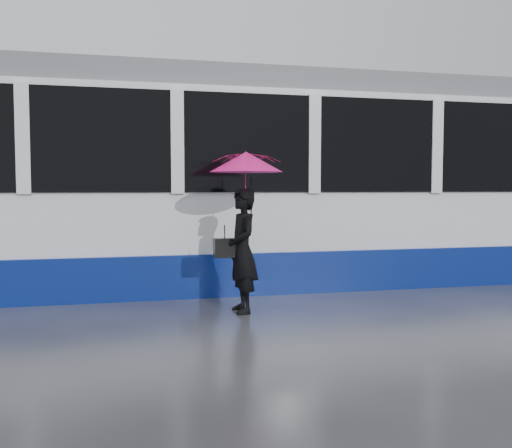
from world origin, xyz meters
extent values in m
plane|color=#27272C|center=(0.00, 0.00, 0.00)|extent=(90.00, 90.00, 0.00)
cube|color=#3F3D38|center=(0.00, 1.78, 0.01)|extent=(34.00, 0.07, 0.02)
cube|color=#3F3D38|center=(0.00, 3.22, 0.01)|extent=(34.00, 0.07, 0.02)
cube|color=white|center=(-1.64, 2.50, 1.52)|extent=(24.00, 2.40, 2.95)
cube|color=navy|center=(-1.64, 2.50, 0.31)|extent=(24.00, 2.56, 0.62)
cube|color=black|center=(-1.64, 2.50, 2.20)|extent=(23.00, 2.48, 1.40)
cube|color=slate|center=(-1.64, 2.50, 3.17)|extent=(23.60, 2.20, 0.35)
imported|color=black|center=(0.55, 0.24, 0.78)|extent=(0.41, 0.59, 1.56)
imported|color=#F21492|center=(0.60, 0.24, 1.64)|extent=(0.91, 0.92, 0.78)
cone|color=#F21492|center=(0.60, 0.24, 1.88)|extent=(0.98, 0.98, 0.25)
cylinder|color=black|center=(0.60, 0.24, 2.03)|extent=(0.01, 0.01, 0.06)
cylinder|color=black|center=(0.67, 0.26, 1.35)|extent=(0.02, 0.02, 0.68)
cube|color=black|center=(0.33, 0.26, 0.82)|extent=(0.29, 0.14, 0.24)
cylinder|color=black|center=(0.33, 0.26, 1.03)|extent=(0.01, 0.01, 0.18)
camera|label=1|loc=(-0.96, -6.68, 1.56)|focal=40.00mm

